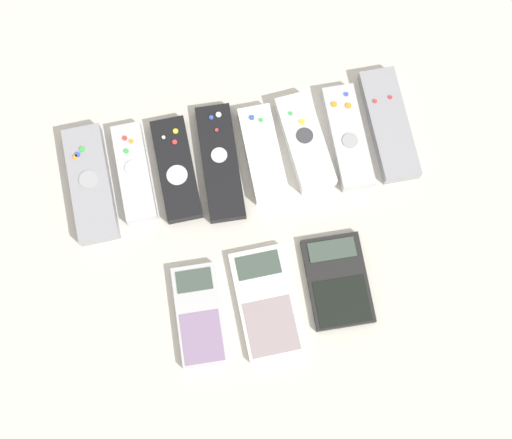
{
  "coord_description": "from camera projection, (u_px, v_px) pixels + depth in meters",
  "views": [
    {
      "loc": [
        -0.06,
        -0.27,
        1.02
      ],
      "look_at": [
        0.0,
        0.01,
        0.01
      ],
      "focal_mm": 50.0,
      "sensor_mm": 36.0,
      "label": 1
    }
  ],
  "objects": [
    {
      "name": "ground_plane",
      "position": [
        258.0,
        230.0,
        1.06
      ],
      "size": [
        3.0,
        3.0,
        0.0
      ],
      "primitive_type": "plane",
      "color": "beige"
    },
    {
      "name": "remote_4",
      "position": [
        263.0,
        154.0,
        1.08
      ],
      "size": [
        0.05,
        0.15,
        0.02
      ],
      "rotation": [
        0.0,
        0.0,
        -0.01
      ],
      "color": "white",
      "rests_on": "ground_plane"
    },
    {
      "name": "remote_1",
      "position": [
        134.0,
        173.0,
        1.07
      ],
      "size": [
        0.05,
        0.15,
        0.02
      ],
      "rotation": [
        0.0,
        0.0,
        0.01
      ],
      "color": "#B7B7BC",
      "rests_on": "ground_plane"
    },
    {
      "name": "remote_6",
      "position": [
        348.0,
        137.0,
        1.09
      ],
      "size": [
        0.06,
        0.17,
        0.02
      ],
      "rotation": [
        0.0,
        0.0,
        -0.04
      ],
      "color": "#B7B7BC",
      "rests_on": "ground_plane"
    },
    {
      "name": "remote_2",
      "position": [
        176.0,
        169.0,
        1.07
      ],
      "size": [
        0.05,
        0.16,
        0.02
      ],
      "rotation": [
        0.0,
        0.0,
        0.0
      ],
      "color": "black",
      "rests_on": "ground_plane"
    },
    {
      "name": "remote_5",
      "position": [
        305.0,
        142.0,
        1.08
      ],
      "size": [
        0.06,
        0.16,
        0.03
      ],
      "rotation": [
        0.0,
        0.0,
        0.06
      ],
      "color": "white",
      "rests_on": "ground_plane"
    },
    {
      "name": "calculator_1",
      "position": [
        266.0,
        302.0,
        1.02
      ],
      "size": [
        0.08,
        0.16,
        0.01
      ],
      "rotation": [
        0.0,
        0.0,
        -0.0
      ],
      "color": "silver",
      "rests_on": "ground_plane"
    },
    {
      "name": "calculator_2",
      "position": [
        338.0,
        281.0,
        1.03
      ],
      "size": [
        0.09,
        0.14,
        0.01
      ],
      "rotation": [
        0.0,
        0.0,
        -0.05
      ],
      "color": "black",
      "rests_on": "ground_plane"
    },
    {
      "name": "remote_7",
      "position": [
        389.0,
        124.0,
        1.09
      ],
      "size": [
        0.06,
        0.18,
        0.02
      ],
      "rotation": [
        0.0,
        0.0,
        -0.02
      ],
      "color": "gray",
      "rests_on": "ground_plane"
    },
    {
      "name": "calculator_0",
      "position": [
        199.0,
        315.0,
        1.01
      ],
      "size": [
        0.07,
        0.15,
        0.02
      ],
      "rotation": [
        0.0,
        0.0,
        -0.05
      ],
      "color": "#B2B2B7",
      "rests_on": "ground_plane"
    },
    {
      "name": "remote_3",
      "position": [
        220.0,
        162.0,
        1.08
      ],
      "size": [
        0.06,
        0.19,
        0.02
      ],
      "rotation": [
        0.0,
        0.0,
        -0.06
      ],
      "color": "black",
      "rests_on": "ground_plane"
    },
    {
      "name": "remote_0",
      "position": [
        91.0,
        184.0,
        1.06
      ],
      "size": [
        0.06,
        0.18,
        0.03
      ],
      "rotation": [
        0.0,
        0.0,
        0.01
      ],
      "color": "gray",
      "rests_on": "ground_plane"
    }
  ]
}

